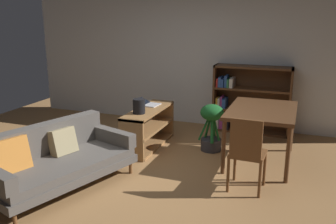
{
  "coord_description": "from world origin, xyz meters",
  "views": [
    {
      "loc": [
        1.93,
        -4.04,
        2.08
      ],
      "look_at": [
        0.32,
        0.33,
        0.83
      ],
      "focal_mm": 39.32,
      "sensor_mm": 36.0,
      "label": 1
    }
  ],
  "objects_px": {
    "potted_floor_plant": "(212,124)",
    "dining_table": "(262,114)",
    "media_console": "(149,128)",
    "open_laptop": "(148,104)",
    "fabric_couch": "(54,158)",
    "desk_speaker": "(139,106)",
    "bookshelf": "(247,99)",
    "dining_chair_near": "(247,151)"
  },
  "relations": [
    {
      "from": "desk_speaker",
      "to": "potted_floor_plant",
      "type": "distance_m",
      "value": 1.16
    },
    {
      "from": "fabric_couch",
      "to": "desk_speaker",
      "type": "xyz_separation_m",
      "value": [
        0.5,
        1.41,
        0.37
      ]
    },
    {
      "from": "media_console",
      "to": "bookshelf",
      "type": "xyz_separation_m",
      "value": [
        1.34,
        1.38,
        0.27
      ]
    },
    {
      "from": "media_console",
      "to": "desk_speaker",
      "type": "height_order",
      "value": "desk_speaker"
    },
    {
      "from": "media_console",
      "to": "desk_speaker",
      "type": "relative_size",
      "value": 5.9
    },
    {
      "from": "dining_chair_near",
      "to": "fabric_couch",
      "type": "bearing_deg",
      "value": -163.32
    },
    {
      "from": "fabric_couch",
      "to": "potted_floor_plant",
      "type": "relative_size",
      "value": 2.7
    },
    {
      "from": "potted_floor_plant",
      "to": "dining_table",
      "type": "height_order",
      "value": "dining_table"
    },
    {
      "from": "bookshelf",
      "to": "dining_chair_near",
      "type": "bearing_deg",
      "value": -81.46
    },
    {
      "from": "open_laptop",
      "to": "bookshelf",
      "type": "relative_size",
      "value": 0.3
    },
    {
      "from": "bookshelf",
      "to": "potted_floor_plant",
      "type": "bearing_deg",
      "value": -106.49
    },
    {
      "from": "desk_speaker",
      "to": "bookshelf",
      "type": "relative_size",
      "value": 0.16
    },
    {
      "from": "desk_speaker",
      "to": "potted_floor_plant",
      "type": "height_order",
      "value": "desk_speaker"
    },
    {
      "from": "media_console",
      "to": "open_laptop",
      "type": "relative_size",
      "value": 3.23
    },
    {
      "from": "fabric_couch",
      "to": "dining_table",
      "type": "relative_size",
      "value": 1.54
    },
    {
      "from": "media_console",
      "to": "open_laptop",
      "type": "bearing_deg",
      "value": 112.82
    },
    {
      "from": "fabric_couch",
      "to": "media_console",
      "type": "distance_m",
      "value": 1.78
    },
    {
      "from": "media_console",
      "to": "dining_table",
      "type": "distance_m",
      "value": 1.8
    },
    {
      "from": "potted_floor_plant",
      "to": "fabric_couch",
      "type": "bearing_deg",
      "value": -128.9
    },
    {
      "from": "dining_table",
      "to": "bookshelf",
      "type": "distance_m",
      "value": 1.47
    },
    {
      "from": "dining_table",
      "to": "dining_chair_near",
      "type": "xyz_separation_m",
      "value": [
        -0.05,
        -1.01,
        -0.19
      ]
    },
    {
      "from": "media_console",
      "to": "desk_speaker",
      "type": "distance_m",
      "value": 0.51
    },
    {
      "from": "media_console",
      "to": "dining_chair_near",
      "type": "distance_m",
      "value": 2.0
    },
    {
      "from": "open_laptop",
      "to": "bookshelf",
      "type": "height_order",
      "value": "bookshelf"
    },
    {
      "from": "fabric_couch",
      "to": "dining_chair_near",
      "type": "relative_size",
      "value": 2.15
    },
    {
      "from": "desk_speaker",
      "to": "media_console",
      "type": "bearing_deg",
      "value": 85.23
    },
    {
      "from": "open_laptop",
      "to": "dining_table",
      "type": "bearing_deg",
      "value": -8.12
    },
    {
      "from": "open_laptop",
      "to": "dining_chair_near",
      "type": "distance_m",
      "value": 2.21
    },
    {
      "from": "media_console",
      "to": "desk_speaker",
      "type": "xyz_separation_m",
      "value": [
        -0.02,
        -0.29,
        0.42
      ]
    },
    {
      "from": "dining_chair_near",
      "to": "media_console",
      "type": "bearing_deg",
      "value": 148.84
    },
    {
      "from": "fabric_couch",
      "to": "dining_table",
      "type": "bearing_deg",
      "value": 36.34
    },
    {
      "from": "open_laptop",
      "to": "dining_chair_near",
      "type": "relative_size",
      "value": 0.44
    },
    {
      "from": "open_laptop",
      "to": "desk_speaker",
      "type": "relative_size",
      "value": 1.82
    },
    {
      "from": "open_laptop",
      "to": "dining_table",
      "type": "relative_size",
      "value": 0.31
    },
    {
      "from": "media_console",
      "to": "open_laptop",
      "type": "height_order",
      "value": "open_laptop"
    },
    {
      "from": "desk_speaker",
      "to": "dining_table",
      "type": "distance_m",
      "value": 1.8
    },
    {
      "from": "open_laptop",
      "to": "bookshelf",
      "type": "distance_m",
      "value": 1.84
    },
    {
      "from": "dining_table",
      "to": "dining_chair_near",
      "type": "height_order",
      "value": "dining_chair_near"
    },
    {
      "from": "potted_floor_plant",
      "to": "bookshelf",
      "type": "distance_m",
      "value": 1.26
    },
    {
      "from": "desk_speaker",
      "to": "dining_chair_near",
      "type": "xyz_separation_m",
      "value": [
        1.73,
        -0.74,
        -0.22
      ]
    },
    {
      "from": "dining_table",
      "to": "bookshelf",
      "type": "xyz_separation_m",
      "value": [
        -0.41,
        1.4,
        -0.13
      ]
    },
    {
      "from": "media_console",
      "to": "dining_chair_near",
      "type": "relative_size",
      "value": 1.41
    }
  ]
}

